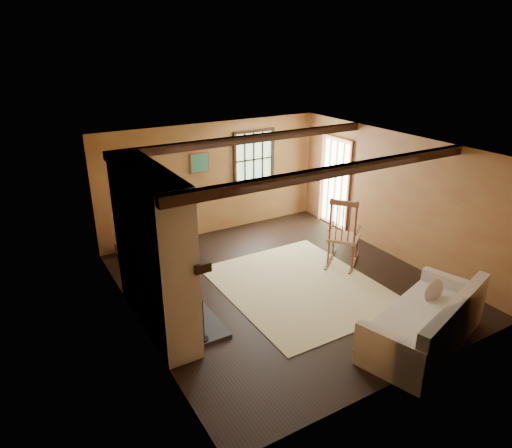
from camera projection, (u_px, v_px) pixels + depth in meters
ground at (283, 284)px, 7.95m from camera, size 5.50×5.50×0.00m
room_envelope at (288, 189)px, 7.64m from camera, size 5.02×5.52×2.44m
fireplace at (155, 256)px, 6.49m from camera, size 1.02×2.30×2.40m
rug at (299, 286)px, 7.88m from camera, size 2.50×3.00×0.01m
rocking_chair at (343, 236)px, 8.50m from camera, size 1.06×0.99×1.33m
sofa at (427, 326)px, 6.28m from camera, size 2.30×1.51×0.86m
firewood_pile at (134, 247)px, 9.07m from camera, size 0.73×0.13×0.27m
laundry_basket at (183, 235)px, 9.54m from camera, size 0.51×0.40×0.30m
basket_pillow at (183, 225)px, 9.45m from camera, size 0.42×0.37×0.18m
armchair at (154, 240)px, 8.68m from camera, size 1.18×1.17×0.83m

